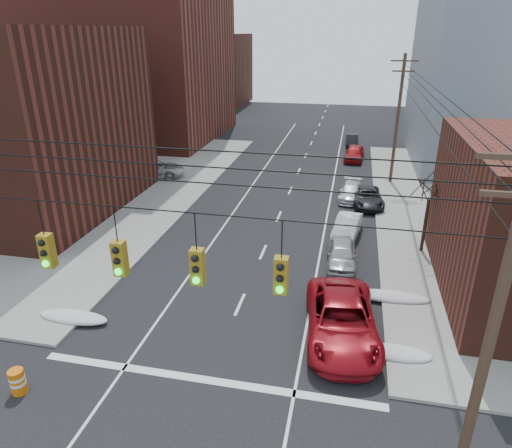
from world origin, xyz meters
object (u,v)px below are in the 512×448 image
at_px(parked_car_c, 367,197).
at_px(lot_car_d, 76,173).
at_px(parked_car_a, 341,254).
at_px(construction_barrel, 18,381).
at_px(red_pickup, 342,320).
at_px(parked_car_d, 351,192).
at_px(parked_car_f, 352,140).
at_px(parked_car_e, 354,153).
at_px(parked_car_b, 347,227).
at_px(lot_car_b, 154,169).
at_px(lot_car_c, 33,206).
at_px(lot_car_a, 64,204).

height_order(parked_car_c, lot_car_d, lot_car_d).
height_order(parked_car_a, construction_barrel, parked_car_a).
xyz_separation_m(red_pickup, parked_car_d, (0.02, 18.55, -0.29)).
distance_m(parked_car_a, parked_car_f, 30.42).
bearing_deg(parked_car_e, parked_car_b, -85.84).
relative_size(red_pickup, parked_car_b, 1.57).
distance_m(lot_car_b, lot_car_d, 6.98).
bearing_deg(red_pickup, parked_car_e, 83.18).
relative_size(parked_car_a, parked_car_b, 0.98).
bearing_deg(lot_car_b, parked_car_d, -110.70).
relative_size(parked_car_a, lot_car_d, 1.12).
height_order(parked_car_b, parked_car_e, parked_car_e).
height_order(parked_car_f, lot_car_b, lot_car_b).
height_order(red_pickup, lot_car_b, red_pickup).
relative_size(parked_car_e, parked_car_f, 1.16).
xyz_separation_m(red_pickup, lot_car_c, (-22.91, 10.04, -0.14)).
height_order(parked_car_d, parked_car_f, parked_car_f).
height_order(parked_car_b, lot_car_c, lot_car_c).
xyz_separation_m(parked_car_a, lot_car_a, (-20.48, 3.76, 0.10)).
bearing_deg(parked_car_d, lot_car_c, -156.64).
bearing_deg(parked_car_f, red_pickup, -92.80).
xyz_separation_m(parked_car_b, lot_car_d, (-24.37, 7.04, 0.09)).
xyz_separation_m(lot_car_a, lot_car_c, (-2.16, -0.63, -0.03)).
distance_m(red_pickup, parked_car_d, 18.55).
xyz_separation_m(parked_car_a, lot_car_c, (-22.63, 3.13, 0.07)).
height_order(parked_car_f, construction_barrel, parked_car_f).
xyz_separation_m(lot_car_b, construction_barrel, (6.02, -26.43, -0.40)).
distance_m(parked_car_f, lot_car_c, 35.45).
bearing_deg(red_pickup, parked_car_a, 85.69).
bearing_deg(lot_car_d, parked_car_c, -71.25).
relative_size(parked_car_c, lot_car_c, 1.10).
relative_size(parked_car_c, parked_car_e, 1.04).
bearing_deg(lot_car_b, parked_car_e, -74.75).
xyz_separation_m(parked_car_d, lot_car_b, (-17.89, 1.91, 0.29)).
xyz_separation_m(parked_car_f, lot_car_d, (-24.17, -19.21, 0.13)).
bearing_deg(construction_barrel, lot_car_d, 117.60).
bearing_deg(parked_car_c, lot_car_d, 172.64).
xyz_separation_m(parked_car_a, parked_car_b, (0.20, 4.17, -0.01)).
bearing_deg(parked_car_f, lot_car_d, -144.74).
distance_m(parked_car_d, lot_car_d, 24.48).
bearing_deg(construction_barrel, parked_car_e, 71.96).
xyz_separation_m(parked_car_b, parked_car_d, (0.10, 7.47, -0.07)).
bearing_deg(parked_car_a, parked_car_b, 84.43).
height_order(parked_car_b, lot_car_b, lot_car_b).
height_order(lot_car_a, lot_car_c, lot_car_a).
height_order(red_pickup, parked_car_b, red_pickup).
bearing_deg(parked_car_f, construction_barrel, -108.19).
xyz_separation_m(lot_car_a, lot_car_d, (-3.70, 7.44, -0.03)).
height_order(parked_car_c, parked_car_f, parked_car_c).
height_order(parked_car_e, construction_barrel, parked_car_e).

